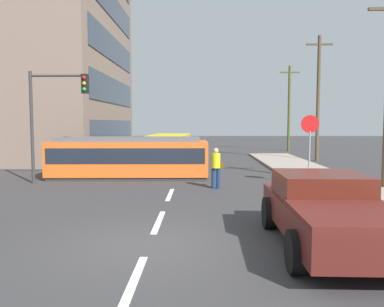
% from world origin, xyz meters
% --- Properties ---
extents(ground_plane, '(120.00, 120.00, 0.00)m').
position_xyz_m(ground_plane, '(0.00, 10.00, 0.00)').
color(ground_plane, '#373537').
extents(sidewalk_curb_right, '(3.20, 36.00, 0.14)m').
position_xyz_m(sidewalk_curb_right, '(6.80, 6.00, 0.07)').
color(sidewalk_curb_right, '#A29084').
rests_on(sidewalk_curb_right, ground).
extents(lane_stripe_0, '(0.16, 2.40, 0.01)m').
position_xyz_m(lane_stripe_0, '(0.00, -2.00, 0.01)').
color(lane_stripe_0, silver).
rests_on(lane_stripe_0, ground).
extents(lane_stripe_1, '(0.16, 2.40, 0.01)m').
position_xyz_m(lane_stripe_1, '(0.00, 2.00, 0.01)').
color(lane_stripe_1, silver).
rests_on(lane_stripe_1, ground).
extents(lane_stripe_2, '(0.16, 2.40, 0.01)m').
position_xyz_m(lane_stripe_2, '(0.00, 6.00, 0.01)').
color(lane_stripe_2, silver).
rests_on(lane_stripe_2, ground).
extents(lane_stripe_3, '(0.16, 2.40, 0.01)m').
position_xyz_m(lane_stripe_3, '(0.00, 16.55, 0.01)').
color(lane_stripe_3, silver).
rests_on(lane_stripe_3, ground).
extents(lane_stripe_4, '(0.16, 2.40, 0.01)m').
position_xyz_m(lane_stripe_4, '(0.00, 22.55, 0.01)').
color(lane_stripe_4, silver).
rests_on(lane_stripe_4, ground).
extents(corner_building, '(16.23, 16.11, 16.00)m').
position_xyz_m(corner_building, '(-13.66, 21.93, 8.00)').
color(corner_building, '#7F695C').
rests_on(corner_building, ground).
extents(streetcar_tram, '(7.71, 2.76, 1.99)m').
position_xyz_m(streetcar_tram, '(-2.35, 10.55, 1.03)').
color(streetcar_tram, orange).
rests_on(streetcar_tram, ground).
extents(city_bus, '(2.72, 6.08, 1.86)m').
position_xyz_m(city_bus, '(-1.00, 18.68, 1.07)').
color(city_bus, gold).
rests_on(city_bus, ground).
extents(pedestrian_crossing, '(0.51, 0.36, 1.67)m').
position_xyz_m(pedestrian_crossing, '(1.78, 7.41, 0.94)').
color(pedestrian_crossing, navy).
rests_on(pedestrian_crossing, ground).
extents(pickup_truck_parked, '(2.34, 5.03, 1.55)m').
position_xyz_m(pickup_truck_parked, '(3.87, -0.05, 0.80)').
color(pickup_truck_parked, '#551D18').
rests_on(pickup_truck_parked, ground).
extents(stop_sign, '(0.76, 0.07, 2.88)m').
position_xyz_m(stop_sign, '(5.80, 8.26, 2.19)').
color(stop_sign, gray).
rests_on(stop_sign, sidewalk_curb_right).
extents(traffic_light_mast, '(2.61, 0.33, 4.94)m').
position_xyz_m(traffic_light_mast, '(-5.27, 8.59, 3.45)').
color(traffic_light_mast, '#333333').
rests_on(traffic_light_mast, ground).
extents(utility_pole_mid, '(1.80, 0.24, 8.64)m').
position_xyz_m(utility_pole_mid, '(9.29, 18.86, 4.50)').
color(utility_pole_mid, '#4F422F').
rests_on(utility_pole_mid, ground).
extents(utility_pole_far, '(1.80, 0.24, 7.95)m').
position_xyz_m(utility_pole_far, '(9.46, 28.39, 4.16)').
color(utility_pole_far, '#4B5021').
rests_on(utility_pole_far, ground).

